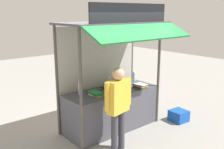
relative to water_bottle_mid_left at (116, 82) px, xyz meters
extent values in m
plane|color=gray|center=(-0.16, -0.05, -1.02)|extent=(20.00, 20.00, 0.00)
cube|color=#4C4C56|center=(-0.16, -0.05, -0.58)|extent=(2.07, 0.78, 0.87)
cylinder|color=#4C4742|center=(-1.20, -0.44, 0.12)|extent=(0.06, 0.06, 2.27)
cylinder|color=#4C4742|center=(0.87, -0.44, 0.12)|extent=(0.06, 0.06, 2.27)
cylinder|color=#4C4742|center=(-1.20, 0.43, 0.12)|extent=(0.06, 0.06, 2.27)
cylinder|color=#4C4742|center=(0.87, 0.43, 0.12)|extent=(0.06, 0.06, 2.27)
cube|color=#B7B2A8|center=(-0.16, 0.43, 0.09)|extent=(2.03, 0.04, 2.22)
cube|color=#3F3F44|center=(-0.16, -0.10, 1.27)|extent=(2.27, 1.07, 0.04)
cube|color=#1E7A38|center=(-0.16, -0.89, 1.14)|extent=(2.23, 0.51, 0.26)
cube|color=black|center=(-0.16, -0.59, 1.47)|extent=(1.87, 0.04, 0.35)
cylinder|color=#59544C|center=(-0.16, -0.54, 1.17)|extent=(1.97, 0.02, 0.02)
cylinder|color=silver|center=(0.00, 0.00, -0.01)|extent=(0.09, 0.09, 0.28)
cylinder|color=blue|center=(0.00, 0.00, 0.15)|extent=(0.06, 0.06, 0.04)
cylinder|color=silver|center=(-0.82, 0.18, -0.03)|extent=(0.07, 0.07, 0.23)
cylinder|color=white|center=(-0.82, 0.18, 0.10)|extent=(0.05, 0.05, 0.03)
cylinder|color=silver|center=(0.31, 0.24, -0.04)|extent=(0.07, 0.07, 0.21)
cylinder|color=red|center=(0.31, 0.24, 0.07)|extent=(0.04, 0.04, 0.03)
cylinder|color=silver|center=(-0.03, 0.20, -0.04)|extent=(0.07, 0.07, 0.21)
cylinder|color=white|center=(-0.03, 0.20, 0.08)|extent=(0.04, 0.04, 0.03)
cylinder|color=silver|center=(0.72, 0.19, -0.04)|extent=(0.07, 0.07, 0.22)
cylinder|color=white|center=(0.72, 0.19, 0.08)|extent=(0.04, 0.04, 0.03)
cube|color=green|center=(-0.27, -0.02, -0.14)|extent=(0.21, 0.28, 0.01)
cube|color=orange|center=(-0.27, -0.03, -0.13)|extent=(0.21, 0.28, 0.01)
cube|color=yellow|center=(-0.28, -0.04, -0.12)|extent=(0.23, 0.29, 0.01)
cube|color=black|center=(-0.28, -0.03, -0.11)|extent=(0.23, 0.29, 0.01)
cube|color=orange|center=(-0.28, -0.02, -0.10)|extent=(0.21, 0.28, 0.01)
cube|color=black|center=(-0.28, -0.03, -0.09)|extent=(0.22, 0.29, 0.01)
cube|color=yellow|center=(-0.10, -0.29, -0.14)|extent=(0.23, 0.30, 0.01)
cube|color=green|center=(-0.10, -0.28, -0.13)|extent=(0.20, 0.28, 0.01)
cube|color=red|center=(-0.11, -0.29, -0.12)|extent=(0.21, 0.29, 0.01)
cube|color=yellow|center=(-0.09, -0.28, -0.12)|extent=(0.23, 0.30, 0.01)
cube|color=green|center=(0.44, -0.29, -0.14)|extent=(0.23, 0.27, 0.01)
cube|color=green|center=(0.45, -0.31, -0.13)|extent=(0.22, 0.26, 0.01)
cube|color=black|center=(0.43, -0.31, -0.12)|extent=(0.22, 0.26, 0.01)
cube|color=orange|center=(0.44, -0.30, -0.11)|extent=(0.23, 0.27, 0.01)
cube|color=red|center=(0.43, -0.29, -0.10)|extent=(0.22, 0.26, 0.01)
cube|color=white|center=(0.44, -0.30, -0.09)|extent=(0.23, 0.27, 0.01)
cube|color=black|center=(0.43, -0.30, -0.08)|extent=(0.22, 0.27, 0.01)
cube|color=white|center=(0.44, -0.31, -0.07)|extent=(0.21, 0.26, 0.01)
cube|color=white|center=(-0.62, -0.09, -0.14)|extent=(0.21, 0.30, 0.01)
cube|color=yellow|center=(-0.62, -0.10, -0.13)|extent=(0.18, 0.29, 0.01)
cube|color=black|center=(-0.62, -0.09, -0.12)|extent=(0.21, 0.30, 0.01)
cube|color=green|center=(-0.63, -0.10, -0.11)|extent=(0.19, 0.29, 0.01)
cube|color=black|center=(-0.63, -0.08, -0.10)|extent=(0.20, 0.29, 0.01)
cube|color=green|center=(-0.63, -0.08, -0.09)|extent=(0.19, 0.29, 0.01)
cylinder|color=#332D23|center=(0.37, -0.54, 1.12)|extent=(0.01, 0.01, 0.08)
cylinder|color=olive|center=(0.37, -0.54, 1.05)|extent=(0.04, 0.04, 0.04)
ellipsoid|color=yellow|center=(0.40, -0.54, 0.97)|extent=(0.05, 0.09, 0.16)
ellipsoid|color=yellow|center=(0.39, -0.53, 0.97)|extent=(0.06, 0.07, 0.16)
ellipsoid|color=yellow|center=(0.37, -0.52, 0.97)|extent=(0.07, 0.04, 0.16)
ellipsoid|color=yellow|center=(0.36, -0.51, 0.98)|extent=(0.08, 0.07, 0.16)
ellipsoid|color=yellow|center=(0.36, -0.53, 0.97)|extent=(0.05, 0.07, 0.16)
ellipsoid|color=yellow|center=(0.36, -0.54, 0.97)|extent=(0.05, 0.07, 0.16)
ellipsoid|color=yellow|center=(0.37, -0.56, 0.97)|extent=(0.07, 0.05, 0.16)
ellipsoid|color=yellow|center=(0.38, -0.56, 0.97)|extent=(0.09, 0.06, 0.16)
ellipsoid|color=yellow|center=(0.39, -0.55, 0.97)|extent=(0.06, 0.06, 0.16)
cylinder|color=#332D23|center=(-0.77, -0.54, 1.10)|extent=(0.01, 0.01, 0.12)
cylinder|color=olive|center=(-0.77, -0.54, 1.02)|extent=(0.04, 0.04, 0.04)
ellipsoid|color=#69AF38|center=(-0.74, -0.54, 0.94)|extent=(0.04, 0.08, 0.15)
ellipsoid|color=#69AF38|center=(-0.75, -0.52, 0.94)|extent=(0.07, 0.07, 0.16)
ellipsoid|color=#69AF38|center=(-0.76, -0.51, 0.94)|extent=(0.08, 0.04, 0.16)
ellipsoid|color=#69AF38|center=(-0.78, -0.52, 0.94)|extent=(0.08, 0.05, 0.16)
ellipsoid|color=#69AF38|center=(-0.79, -0.53, 0.94)|extent=(0.05, 0.08, 0.16)
ellipsoid|color=#69AF38|center=(-0.79, -0.55, 0.94)|extent=(0.05, 0.08, 0.16)
ellipsoid|color=#69AF38|center=(-0.78, -0.56, 0.93)|extent=(0.07, 0.06, 0.16)
ellipsoid|color=#69AF38|center=(-0.76, -0.56, 0.93)|extent=(0.08, 0.05, 0.16)
ellipsoid|color=#69AF38|center=(-0.75, -0.55, 0.94)|extent=(0.06, 0.08, 0.16)
cylinder|color=#383842|center=(-0.76, -0.83, -0.64)|extent=(0.12, 0.12, 0.75)
cylinder|color=#383842|center=(-0.59, -0.83, -0.64)|extent=(0.12, 0.12, 0.75)
cube|color=gold|center=(-0.68, -0.83, 0.03)|extent=(0.47, 0.27, 0.59)
cylinder|color=gold|center=(-0.93, -0.83, 0.08)|extent=(0.10, 0.10, 0.51)
cylinder|color=gold|center=(-0.43, -0.83, 0.08)|extent=(0.10, 0.10, 0.51)
sphere|color=tan|center=(-0.68, -0.83, 0.44)|extent=(0.23, 0.23, 0.23)
cube|color=#194CB2|center=(1.28, -0.76, -0.89)|extent=(0.39, 0.39, 0.26)
camera|label=1|loc=(-3.56, -4.12, 1.50)|focal=41.53mm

